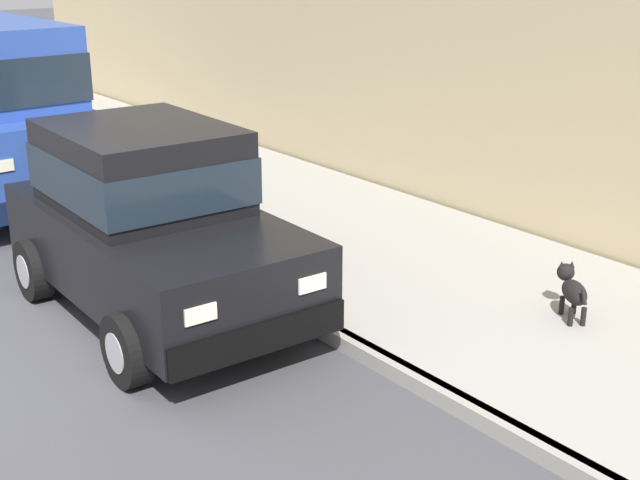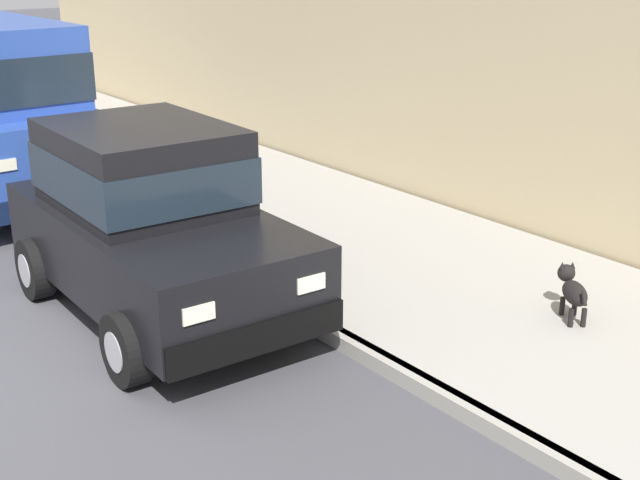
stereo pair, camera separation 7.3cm
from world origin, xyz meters
TOP-DOWN VIEW (x-y plane):
  - curb at (3.20, 0.00)m, footprint 0.16×64.00m
  - sidewalk at (5.00, 0.00)m, footprint 3.60×64.00m
  - car_black_hatchback at (2.22, 0.21)m, footprint 2.02×3.84m
  - dog_black at (5.15, -2.60)m, footprint 0.49×0.65m
  - fire_hydrant at (3.65, 0.67)m, footprint 0.34×0.24m
  - building_facade at (7.10, 4.27)m, footprint 0.50×20.00m

SIDE VIEW (x-z plane):
  - curb at x=3.20m, z-range 0.00..0.14m
  - sidewalk at x=5.00m, z-range 0.00..0.14m
  - dog_black at x=5.15m, z-range 0.18..0.67m
  - fire_hydrant at x=3.65m, z-range 0.11..0.84m
  - car_black_hatchback at x=2.22m, z-range 0.04..1.92m
  - building_facade at x=7.10m, z-range 0.00..4.84m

